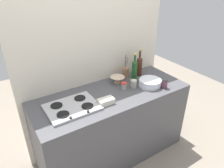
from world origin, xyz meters
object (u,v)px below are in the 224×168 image
object	(u,v)px
wine_bottle_mid_left	(139,66)
utensil_crock	(126,72)
condiment_jar_rear	(124,86)
stovetop_hob	(72,107)
butter_dish	(106,101)
mixing_bowl	(117,80)
plate_stack	(150,83)
wine_bottle_leftmost	(134,71)
condiment_jar_spare	(134,84)
condiment_jar_front	(165,83)

from	to	relation	value
wine_bottle_mid_left	utensil_crock	world-z (taller)	wine_bottle_mid_left
condiment_jar_rear	stovetop_hob	bearing A→B (deg)	-177.22
utensil_crock	butter_dish	bearing A→B (deg)	-143.81
mixing_bowl	utensil_crock	bearing A→B (deg)	22.69
plate_stack	condiment_jar_rear	world-z (taller)	same
stovetop_hob	wine_bottle_leftmost	bearing A→B (deg)	8.03
utensil_crock	condiment_jar_rear	size ratio (longest dim) A/B	3.62
utensil_crock	condiment_jar_rear	xyz separation A→B (m)	(-0.20, -0.24, -0.03)
utensil_crock	condiment_jar_spare	world-z (taller)	utensil_crock
utensil_crock	condiment_jar_spare	size ratio (longest dim) A/B	3.12
stovetop_hob	condiment_jar_spare	bearing A→B (deg)	0.02
stovetop_hob	plate_stack	world-z (taller)	plate_stack
mixing_bowl	utensil_crock	size ratio (longest dim) A/B	0.58
butter_dish	condiment_jar_front	xyz separation A→B (m)	(0.75, -0.08, 0.03)
mixing_bowl	condiment_jar_spare	xyz separation A→B (m)	(0.09, -0.20, 0.01)
stovetop_hob	wine_bottle_mid_left	bearing A→B (deg)	12.27
plate_stack	condiment_jar_spare	size ratio (longest dim) A/B	2.74
wine_bottle_mid_left	plate_stack	bearing A→B (deg)	-104.08
condiment_jar_rear	condiment_jar_spare	xyz separation A→B (m)	(0.12, -0.03, 0.01)
condiment_jar_front	mixing_bowl	bearing A→B (deg)	134.28
condiment_jar_spare	mixing_bowl	bearing A→B (deg)	114.09
wine_bottle_mid_left	butter_dish	bearing A→B (deg)	-154.40
plate_stack	utensil_crock	size ratio (longest dim) A/B	0.88
condiment_jar_rear	condiment_jar_spare	world-z (taller)	condiment_jar_spare
mixing_bowl	condiment_jar_front	size ratio (longest dim) A/B	1.57
wine_bottle_mid_left	mixing_bowl	distance (m)	0.37
plate_stack	mixing_bowl	world-z (taller)	plate_stack
plate_stack	condiment_jar_rear	size ratio (longest dim) A/B	3.18
plate_stack	mixing_bowl	distance (m)	0.39
butter_dish	condiment_jar_front	distance (m)	0.76
condiment_jar_spare	condiment_jar_rear	bearing A→B (deg)	164.92
wine_bottle_leftmost	wine_bottle_mid_left	xyz separation A→B (m)	(0.16, 0.10, -0.01)
stovetop_hob	condiment_jar_spare	size ratio (longest dim) A/B	5.25
butter_dish	condiment_jar_spare	size ratio (longest dim) A/B	1.73
wine_bottle_mid_left	condiment_jar_front	world-z (taller)	wine_bottle_mid_left
stovetop_hob	plate_stack	distance (m)	0.97
wine_bottle_mid_left	utensil_crock	distance (m)	0.19
plate_stack	butter_dish	xyz separation A→B (m)	(-0.64, -0.05, -0.01)
wine_bottle_leftmost	stovetop_hob	bearing A→B (deg)	-171.97
wine_bottle_leftmost	wine_bottle_mid_left	distance (m)	0.19
wine_bottle_leftmost	utensil_crock	distance (m)	0.17
wine_bottle_mid_left	condiment_jar_front	xyz separation A→B (m)	(0.04, -0.43, -0.08)
plate_stack	wine_bottle_leftmost	xyz separation A→B (m)	(-0.09, 0.19, 0.10)
butter_dish	plate_stack	bearing A→B (deg)	4.05
condiment_jar_rear	condiment_jar_spare	bearing A→B (deg)	-15.08
stovetop_hob	condiment_jar_front	size ratio (longest dim) A/B	4.58
plate_stack	wine_bottle_mid_left	world-z (taller)	wine_bottle_mid_left
stovetop_hob	condiment_jar_spare	xyz separation A→B (m)	(0.78, 0.00, 0.04)
utensil_crock	stovetop_hob	bearing A→B (deg)	-162.25
mixing_bowl	condiment_jar_front	world-z (taller)	condiment_jar_front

